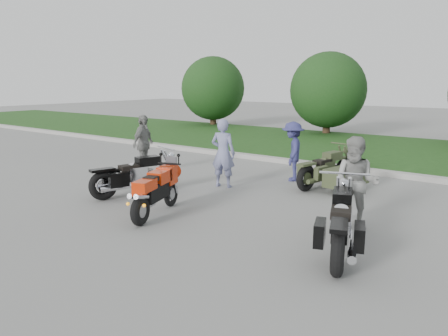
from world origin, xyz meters
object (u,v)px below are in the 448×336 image
Objects in this scene: cruiser_left at (133,176)px; cruiser_right at (341,226)px; cruiser_sidecar at (337,174)px; person_stripe at (223,153)px; person_denim at (293,151)px; sportbike_red at (155,190)px; person_back at (143,144)px; person_grey at (356,183)px.

cruiser_right is (5.29, -0.53, 0.03)m from cruiser_left.
cruiser_sidecar is 2.85m from person_stripe.
sportbike_red is at bearing -34.46° from person_denim.
person_back is (-3.27, 2.74, 0.31)m from sportbike_red.
cruiser_left is 1.29× the size of person_stripe.
cruiser_right is 1.05× the size of cruiser_sidecar.
cruiser_left is 0.96× the size of cruiser_right.
person_denim is (-1.36, 0.25, 0.39)m from cruiser_sidecar.
cruiser_sidecar is 1.39× the size of person_denim.
cruiser_sidecar is at bearing -162.73° from person_stripe.
person_stripe is (-4.11, 2.47, 0.39)m from cruiser_right.
cruiser_right is at bearing -55.72° from cruiser_sidecar.
person_stripe is at bearing -138.50° from cruiser_sidecar.
person_denim is at bearing 126.71° from person_grey.
cruiser_sidecar is at bearing -91.62° from person_back.
person_grey is (1.39, -2.50, 0.44)m from cruiser_sidecar.
person_stripe is at bearing -58.10° from person_denim.
person_stripe reaches higher than cruiser_sidecar.
cruiser_left is 5.08m from person_grey.
sportbike_red is 1.16× the size of person_denim.
cruiser_sidecar is 1.31× the size of person_grey.
sportbike_red is 0.83× the size of cruiser_left.
cruiser_sidecar is at bearing 53.87° from person_denim.
cruiser_right is 5.16m from person_denim.
person_stripe is 1.03× the size of person_grey.
person_grey is 1.00× the size of person_back.
person_denim is at bearing -135.59° from person_stripe.
person_grey is (4.99, 0.87, 0.39)m from cruiser_left.
person_back is at bearing 121.55° from sportbike_red.
cruiser_sidecar is (3.60, 3.37, -0.05)m from cruiser_left.
person_stripe is at bearing 75.39° from cruiser_left.
person_grey reaches higher than cruiser_sidecar.
person_grey is at bearing 7.67° from sportbike_red.
cruiser_sidecar is 1.44m from person_denim.
sportbike_red is at bearing 84.70° from person_stripe.
cruiser_left reaches higher than cruiser_sidecar.
person_back reaches higher than cruiser_left.
cruiser_right is at bearing 11.07° from cruiser_left.
sportbike_red is 4.28m from person_back.
sportbike_red is 3.82m from person_grey.
person_back is (-6.69, 1.06, 0.00)m from person_grey.
cruiser_left is 5.32m from cruiser_right.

